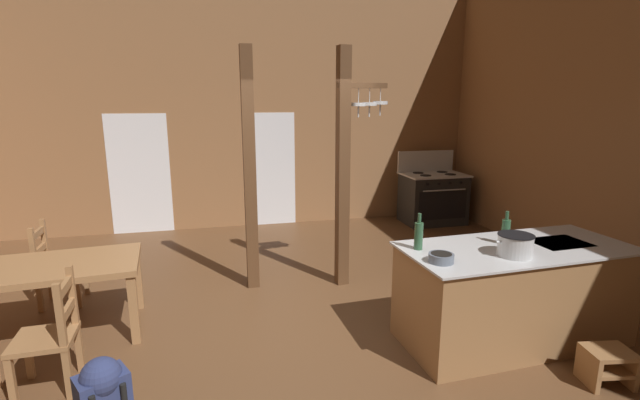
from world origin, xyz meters
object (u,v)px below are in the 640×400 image
Objects in this scene: mixing_bowl_on_counter at (441,258)px; stove_range at (433,197)px; ladderback_chair_at_table_end at (51,336)px; backpack at (103,397)px; dining_table at (44,274)px; stockpot_on_counter at (515,245)px; step_stool at (607,364)px; ladderback_chair_by_post at (56,266)px; kitchen_island at (513,294)px; bottle_short_on_counter at (506,231)px; bottle_tall_on_counter at (419,235)px.

stove_range is at bearing 63.06° from mixing_bowl_on_counter.
backpack is (0.51, -0.70, -0.14)m from ladderback_chair_at_table_end.
dining_table is 4.35m from stockpot_on_counter.
step_stool is 5.52m from ladderback_chair_by_post.
stove_range is 2.21× the size of backpack.
stockpot_on_counter is (-0.20, -0.21, 0.57)m from kitchen_island.
stove_range reaches higher than stockpot_on_counter.
ladderback_chair_by_post is (-4.80, 2.71, 0.27)m from step_stool.
ladderback_chair_at_table_end is 2.99× the size of bottle_short_on_counter.
stove_range reaches higher than backpack.
step_stool is (0.32, -0.80, -0.29)m from kitchen_island.
bottle_short_on_counter reaches higher than stockpot_on_counter.
kitchen_island is at bearing 12.79° from mixing_bowl_on_counter.
bottle_tall_on_counter reaches higher than dining_table.
stockpot_on_counter is at bearing -111.98° from bottle_short_on_counter.
ladderback_chair_by_post reaches higher than backpack.
stove_range reaches higher than mixing_bowl_on_counter.
mixing_bowl_on_counter is (-2.18, -4.29, 0.49)m from stove_range.
bottle_tall_on_counter is at bearing 153.82° from stockpot_on_counter.
stockpot_on_counter is (3.83, -0.42, 0.58)m from ladderback_chair_at_table_end.
dining_table is 0.96m from ladderback_chair_at_table_end.
stove_range reaches higher than bottle_short_on_counter.
stockpot_on_counter is at bearing -26.29° from ladderback_chair_by_post.
dining_table is 1.87× the size of ladderback_chair_by_post.
mixing_bowl_on_counter is (2.62, 0.28, 0.66)m from backpack.
dining_table is at bearing 159.19° from mixing_bowl_on_counter.
bottle_tall_on_counter is (-0.04, 0.36, 0.10)m from mixing_bowl_on_counter.
kitchen_island is 4.03m from ladderback_chair_at_table_end.
stove_range is (1.28, 4.08, 0.01)m from kitchen_island.
stove_range is 3.92× the size of bottle_tall_on_counter.
kitchen_island is 0.61m from bottle_short_on_counter.
bottle_short_on_counter reaches higher than step_stool.
bottle_tall_on_counter is at bearing 13.94° from backpack.
ladderback_chair_at_table_end is at bearing -143.88° from stove_range.
stockpot_on_counter is at bearing -26.18° from bottle_tall_on_counter.
stove_range is at bearing 78.82° from step_stool.
dining_table is 4.75× the size of stockpot_on_counter.
bottle_tall_on_counter reaches higher than ladderback_chair_by_post.
dining_table is at bearing 166.78° from bottle_short_on_counter.
bottle_short_on_counter is at bearing -108.76° from stove_range.
kitchen_island is 1.67× the size of stove_range.
stove_range is 6.22× the size of mixing_bowl_on_counter.
kitchen_island is at bearing 7.91° from backpack.
dining_table is at bearing 165.73° from kitchen_island.
bottle_short_on_counter reaches higher than mixing_bowl_on_counter.
dining_table is 3.69m from mixing_bowl_on_counter.
bottle_tall_on_counter reaches higher than backpack.
backpack is 3.57m from bottle_short_on_counter.
backpack is at bearing -67.99° from ladderback_chair_by_post.
step_stool is 0.42× the size of ladderback_chair_at_table_end.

